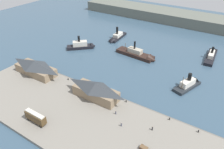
{
  "coord_description": "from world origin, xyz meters",
  "views": [
    {
      "loc": [
        44.94,
        -67.3,
        59.01
      ],
      "look_at": [
        -4.52,
        8.99,
        2.0
      ],
      "focal_mm": 34.92,
      "sensor_mm": 36.0,
      "label": 1
    }
  ],
  "objects_px": {
    "pedestrian_near_east_shed": "(121,124)",
    "street_tram": "(35,117)",
    "horse_cart": "(147,149)",
    "mooring_post_center_east": "(126,101)",
    "ferry_shed_east_terminal": "(35,67)",
    "pedestrian_walking_east": "(116,113)",
    "ferry_outer_harbor": "(212,55)",
    "ferry_approaching_east": "(190,84)",
    "mooring_post_center_west": "(198,131)",
    "mooring_post_east": "(68,79)",
    "ferry_shed_customs_shed": "(96,90)",
    "ferry_moored_east": "(139,55)",
    "ferry_moored_west": "(83,46)",
    "ferry_approaching_west": "(116,37)",
    "mooring_post_west": "(169,119)",
    "pedestrian_standing_center": "(152,128)"
  },
  "relations": [
    {
      "from": "pedestrian_near_east_shed",
      "to": "street_tram",
      "type": "bearing_deg",
      "value": -150.77
    },
    {
      "from": "horse_cart",
      "to": "mooring_post_center_east",
      "type": "height_order",
      "value": "horse_cart"
    },
    {
      "from": "ferry_shed_east_terminal",
      "to": "pedestrian_walking_east",
      "type": "bearing_deg",
      "value": -4.27
    },
    {
      "from": "ferry_shed_east_terminal",
      "to": "ferry_outer_harbor",
      "type": "relative_size",
      "value": 0.93
    },
    {
      "from": "mooring_post_center_east",
      "to": "ferry_approaching_east",
      "type": "height_order",
      "value": "ferry_approaching_east"
    },
    {
      "from": "mooring_post_center_west",
      "to": "mooring_post_east",
      "type": "bearing_deg",
      "value": 179.96
    },
    {
      "from": "ferry_shed_customs_shed",
      "to": "horse_cart",
      "type": "xyz_separation_m",
      "value": [
        30.14,
        -13.6,
        -2.74
      ]
    },
    {
      "from": "ferry_moored_east",
      "to": "ferry_moored_west",
      "type": "xyz_separation_m",
      "value": [
        -35.63,
        -8.3,
        0.35
      ]
    },
    {
      "from": "pedestrian_walking_east",
      "to": "street_tram",
      "type": "bearing_deg",
      "value": -138.61
    },
    {
      "from": "ferry_shed_customs_shed",
      "to": "ferry_approaching_west",
      "type": "xyz_separation_m",
      "value": [
        -27.59,
        60.79,
        -3.46
      ]
    },
    {
      "from": "mooring_post_west",
      "to": "ferry_moored_west",
      "type": "xyz_separation_m",
      "value": [
        -69.21,
        33.15,
        0.1
      ]
    },
    {
      "from": "ferry_shed_east_terminal",
      "to": "mooring_post_center_west",
      "type": "xyz_separation_m",
      "value": [
        78.71,
        4.13,
        -3.15
      ]
    },
    {
      "from": "ferry_approaching_east",
      "to": "ferry_approaching_west",
      "type": "height_order",
      "value": "ferry_approaching_west"
    },
    {
      "from": "street_tram",
      "to": "ferry_approaching_east",
      "type": "height_order",
      "value": "ferry_approaching_east"
    },
    {
      "from": "horse_cart",
      "to": "mooring_post_west",
      "type": "xyz_separation_m",
      "value": [
        1.13,
        17.54,
        -0.48
      ]
    },
    {
      "from": "pedestrian_walking_east",
      "to": "ferry_moored_west",
      "type": "xyz_separation_m",
      "value": [
        -50.63,
        41.44,
        -0.19
      ]
    },
    {
      "from": "mooring_post_center_east",
      "to": "ferry_outer_harbor",
      "type": "bearing_deg",
      "value": 72.55
    },
    {
      "from": "ferry_shed_east_terminal",
      "to": "ferry_moored_east",
      "type": "xyz_separation_m",
      "value": [
        34.41,
        46.05,
        -3.4
      ]
    },
    {
      "from": "mooring_post_center_west",
      "to": "street_tram",
      "type": "bearing_deg",
      "value": -151.96
    },
    {
      "from": "ferry_shed_customs_shed",
      "to": "pedestrian_walking_east",
      "type": "distance_m",
      "value": 13.74
    },
    {
      "from": "mooring_post_center_east",
      "to": "mooring_post_west",
      "type": "relative_size",
      "value": 1.0
    },
    {
      "from": "ferry_moored_east",
      "to": "ferry_moored_west",
      "type": "relative_size",
      "value": 1.58
    },
    {
      "from": "ferry_shed_east_terminal",
      "to": "pedestrian_near_east_shed",
      "type": "xyz_separation_m",
      "value": [
        54.48,
        -8.03,
        -2.83
      ]
    },
    {
      "from": "mooring_post_center_west",
      "to": "ferry_moored_east",
      "type": "distance_m",
      "value": 60.99
    },
    {
      "from": "mooring_post_east",
      "to": "ferry_moored_west",
      "type": "bearing_deg",
      "value": 119.11
    },
    {
      "from": "ferry_approaching_west",
      "to": "mooring_post_east",
      "type": "bearing_deg",
      "value": -81.7
    },
    {
      "from": "pedestrian_walking_east",
      "to": "pedestrian_near_east_shed",
      "type": "bearing_deg",
      "value": -40.57
    },
    {
      "from": "horse_cart",
      "to": "street_tram",
      "type": "bearing_deg",
      "value": -165.33
    },
    {
      "from": "pedestrian_walking_east",
      "to": "ferry_moored_west",
      "type": "distance_m",
      "value": 65.43
    },
    {
      "from": "pedestrian_near_east_shed",
      "to": "pedestrian_walking_east",
      "type": "height_order",
      "value": "pedestrian_near_east_shed"
    },
    {
      "from": "ferry_shed_customs_shed",
      "to": "pedestrian_walking_east",
      "type": "bearing_deg",
      "value": -18.93
    },
    {
      "from": "ferry_outer_harbor",
      "to": "mooring_post_center_east",
      "type": "bearing_deg",
      "value": -107.45
    },
    {
      "from": "mooring_post_center_west",
      "to": "horse_cart",
      "type": "bearing_deg",
      "value": -124.78
    },
    {
      "from": "mooring_post_center_west",
      "to": "ferry_outer_harbor",
      "type": "xyz_separation_m",
      "value": [
        -9.15,
        65.53,
        -0.38
      ]
    },
    {
      "from": "ferry_shed_east_terminal",
      "to": "pedestrian_standing_center",
      "type": "height_order",
      "value": "ferry_shed_east_terminal"
    },
    {
      "from": "horse_cart",
      "to": "pedestrian_near_east_shed",
      "type": "relative_size",
      "value": 3.23
    },
    {
      "from": "horse_cart",
      "to": "ferry_approaching_west",
      "type": "distance_m",
      "value": 94.17
    },
    {
      "from": "horse_cart",
      "to": "ferry_approaching_east",
      "type": "xyz_separation_m",
      "value": [
        0.63,
        45.28,
        -0.64
      ]
    },
    {
      "from": "ferry_shed_customs_shed",
      "to": "mooring_post_east",
      "type": "relative_size",
      "value": 22.48
    },
    {
      "from": "horse_cart",
      "to": "pedestrian_standing_center",
      "type": "height_order",
      "value": "horse_cart"
    },
    {
      "from": "pedestrian_near_east_shed",
      "to": "mooring_post_west",
      "type": "xyz_separation_m",
      "value": [
        13.51,
        12.63,
        -0.33
      ]
    },
    {
      "from": "street_tram",
      "to": "mooring_post_center_east",
      "type": "relative_size",
      "value": 10.03
    },
    {
      "from": "ferry_approaching_east",
      "to": "horse_cart",
      "type": "bearing_deg",
      "value": -90.8
    },
    {
      "from": "mooring_post_east",
      "to": "pedestrian_walking_east",
      "type": "bearing_deg",
      "value": -13.83
    },
    {
      "from": "mooring_post_center_east",
      "to": "ferry_outer_harbor",
      "type": "height_order",
      "value": "ferry_outer_harbor"
    },
    {
      "from": "ferry_shed_customs_shed",
      "to": "ferry_approaching_east",
      "type": "xyz_separation_m",
      "value": [
        30.78,
        31.68,
        -3.38
      ]
    },
    {
      "from": "ferry_approaching_east",
      "to": "ferry_shed_east_terminal",
      "type": "bearing_deg",
      "value": -154.4
    },
    {
      "from": "ferry_shed_customs_shed",
      "to": "pedestrian_near_east_shed",
      "type": "distance_m",
      "value": 19.99
    },
    {
      "from": "mooring_post_center_west",
      "to": "pedestrian_standing_center",
      "type": "bearing_deg",
      "value": -150.94
    },
    {
      "from": "pedestrian_near_east_shed",
      "to": "ferry_moored_west",
      "type": "bearing_deg",
      "value": 140.58
    }
  ]
}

